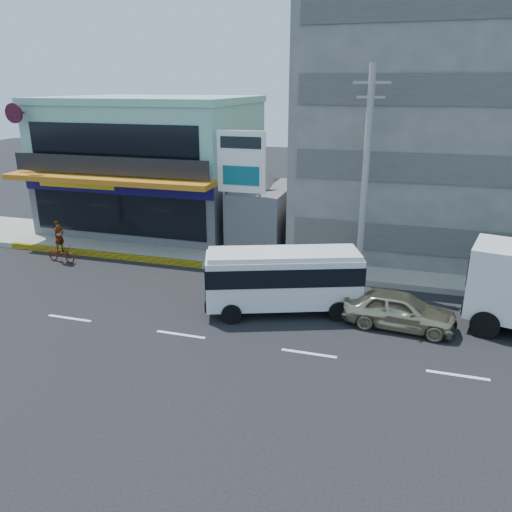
{
  "coord_description": "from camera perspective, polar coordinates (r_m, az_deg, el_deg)",
  "views": [
    {
      "loc": [
        7.65,
        -15.62,
        9.13
      ],
      "look_at": [
        1.95,
        3.62,
        2.2
      ],
      "focal_mm": 35.0,
      "sensor_mm": 36.0,
      "label": 1
    }
  ],
  "objects": [
    {
      "name": "gap_structure",
      "position": [
        29.6,
        0.99,
        4.6
      ],
      "size": [
        3.0,
        6.0,
        3.5
      ],
      "primitive_type": "cube",
      "color": "#46464B",
      "rests_on": "ground"
    },
    {
      "name": "concrete_building",
      "position": [
        30.79,
        21.49,
        13.81
      ],
      "size": [
        16.0,
        12.0,
        14.0
      ],
      "primitive_type": "cube",
      "color": "gray",
      "rests_on": "ground"
    },
    {
      "name": "sidewalk",
      "position": [
        26.81,
        9.87,
        -0.82
      ],
      "size": [
        70.0,
        5.0,
        0.3
      ],
      "primitive_type": "cube",
      "color": "gray",
      "rests_on": "ground"
    },
    {
      "name": "sedan",
      "position": [
        20.49,
        16.04,
        -5.91
      ],
      "size": [
        4.5,
        2.15,
        1.48
      ],
      "primitive_type": "imported",
      "rotation": [
        0.0,
        0.0,
        1.48
      ],
      "color": "tan",
      "rests_on": "ground"
    },
    {
      "name": "utility_pole_near",
      "position": [
        23.42,
        12.37,
        8.83
      ],
      "size": [
        1.6,
        0.3,
        10.0
      ],
      "color": "#999993",
      "rests_on": "ground"
    },
    {
      "name": "satellite_dish",
      "position": [
        28.25,
        0.46,
        7.71
      ],
      "size": [
        1.5,
        1.5,
        0.15
      ],
      "primitive_type": "cylinder",
      "color": "slate",
      "rests_on": "gap_structure"
    },
    {
      "name": "minibus",
      "position": [
        20.71,
        3.12,
        -2.31
      ],
      "size": [
        6.7,
        4.09,
        2.67
      ],
      "color": "silver",
      "rests_on": "ground"
    },
    {
      "name": "billboard",
      "position": [
        26.46,
        -1.68,
        9.9
      ],
      "size": [
        2.6,
        0.18,
        6.9
      ],
      "color": "gray",
      "rests_on": "ground"
    },
    {
      "name": "motorcycle_rider",
      "position": [
        28.83,
        -21.42,
        0.8
      ],
      "size": [
        1.84,
        0.84,
        2.28
      ],
      "color": "#4D0F0B",
      "rests_on": "ground"
    },
    {
      "name": "ground",
      "position": [
        19.65,
        -8.58,
        -8.88
      ],
      "size": [
        120.0,
        120.0,
        0.0
      ],
      "primitive_type": "plane",
      "color": "black",
      "rests_on": "ground"
    },
    {
      "name": "shop_building",
      "position": [
        33.85,
        -11.43,
        9.95
      ],
      "size": [
        12.4,
        11.7,
        8.0
      ],
      "color": "#46464B",
      "rests_on": "ground"
    }
  ]
}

